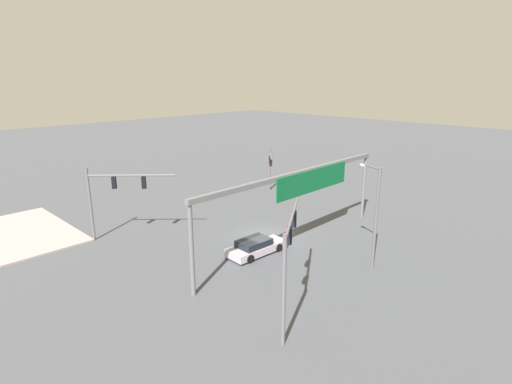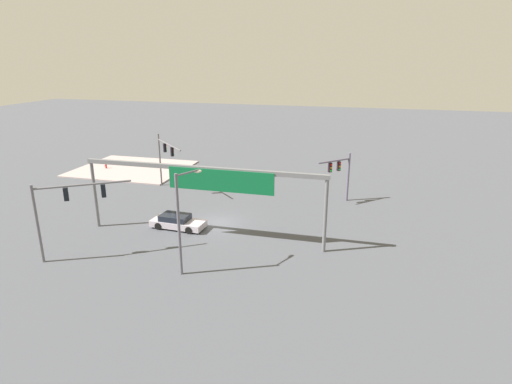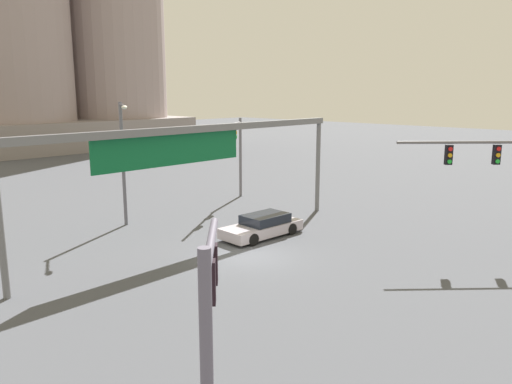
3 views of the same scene
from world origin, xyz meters
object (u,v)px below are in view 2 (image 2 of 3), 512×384
(sedan_car_approaching, at_px, (177,222))
(fire_hydrant_on_curb, at_px, (106,166))
(traffic_signal_cross_street, at_px, (341,171))
(traffic_signal_near_corner, at_px, (64,204))
(streetlamp_curved_arm, at_px, (181,216))
(traffic_signal_opposite_side, at_px, (165,153))

(sedan_car_approaching, distance_m, fire_hydrant_on_curb, 23.97)
(traffic_signal_cross_street, distance_m, fire_hydrant_on_curb, 31.64)
(traffic_signal_near_corner, bearing_deg, fire_hydrant_on_curb, 84.66)
(traffic_signal_near_corner, distance_m, streetlamp_curved_arm, 9.08)
(traffic_signal_near_corner, xyz_separation_m, traffic_signal_cross_street, (-18.41, -18.06, -0.94))
(traffic_signal_opposite_side, distance_m, streetlamp_curved_arm, 19.84)
(traffic_signal_cross_street, bearing_deg, traffic_signal_near_corner, -1.02)
(streetlamp_curved_arm, relative_size, sedan_car_approaching, 1.49)
(traffic_signal_near_corner, relative_size, streetlamp_curved_arm, 0.82)
(streetlamp_curved_arm, bearing_deg, traffic_signal_near_corner, 116.11)
(traffic_signal_opposite_side, bearing_deg, traffic_signal_near_corner, -42.88)
(sedan_car_approaching, bearing_deg, traffic_signal_near_corner, -121.78)
(traffic_signal_near_corner, distance_m, fire_hydrant_on_curb, 26.91)
(traffic_signal_opposite_side, bearing_deg, traffic_signal_cross_street, 46.87)
(traffic_signal_cross_street, height_order, fire_hydrant_on_curb, traffic_signal_cross_street)
(traffic_signal_near_corner, xyz_separation_m, sedan_car_approaching, (-5.17, -7.40, -3.70))
(sedan_car_approaching, bearing_deg, streetlamp_curved_arm, -58.66)
(fire_hydrant_on_curb, bearing_deg, traffic_signal_near_corner, 118.30)
(traffic_signal_near_corner, bearing_deg, traffic_signal_cross_street, 10.80)
(fire_hydrant_on_curb, bearing_deg, traffic_signal_opposite_side, 152.84)
(traffic_signal_near_corner, bearing_deg, sedan_car_approaching, 21.43)
(sedan_car_approaching, height_order, fire_hydrant_on_curb, sedan_car_approaching)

